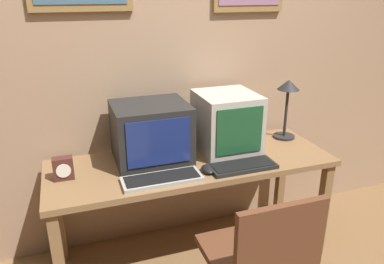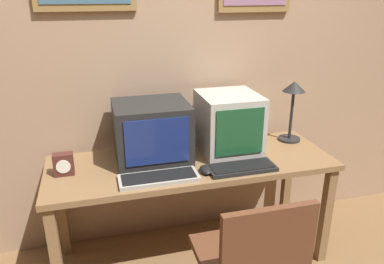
{
  "view_description": "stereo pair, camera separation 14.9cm",
  "coord_description": "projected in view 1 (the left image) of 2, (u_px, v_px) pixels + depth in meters",
  "views": [
    {
      "loc": [
        -0.68,
        -1.01,
        1.7
      ],
      "look_at": [
        0.0,
        0.96,
        0.9
      ],
      "focal_mm": 35.0,
      "sensor_mm": 36.0,
      "label": 1
    },
    {
      "loc": [
        -0.54,
        -1.05,
        1.7
      ],
      "look_at": [
        0.0,
        0.96,
        0.9
      ],
      "focal_mm": 35.0,
      "sensor_mm": 36.0,
      "label": 2
    }
  ],
  "objects": [
    {
      "name": "monitor_left",
      "position": [
        151.0,
        132.0,
        2.26
      ],
      "size": [
        0.45,
        0.39,
        0.35
      ],
      "color": "black",
      "rests_on": "desk"
    },
    {
      "name": "desk_clock",
      "position": [
        63.0,
        168.0,
        2.05
      ],
      "size": [
        0.11,
        0.07,
        0.13
      ],
      "color": "#4C231E",
      "rests_on": "desk"
    },
    {
      "name": "keyboard_side",
      "position": [
        243.0,
        166.0,
        2.2
      ],
      "size": [
        0.4,
        0.16,
        0.03
      ],
      "color": "black",
      "rests_on": "desk"
    },
    {
      "name": "desk_lamp",
      "position": [
        288.0,
        96.0,
        2.55
      ],
      "size": [
        0.15,
        0.15,
        0.42
      ],
      "color": "black",
      "rests_on": "desk"
    },
    {
      "name": "desk",
      "position": [
        192.0,
        173.0,
        2.33
      ],
      "size": [
        1.74,
        0.61,
        0.71
      ],
      "color": "olive",
      "rests_on": "ground_plane"
    },
    {
      "name": "monitor_right",
      "position": [
        226.0,
        122.0,
        2.39
      ],
      "size": [
        0.36,
        0.39,
        0.38
      ],
      "color": "#B7B2A8",
      "rests_on": "desk"
    },
    {
      "name": "keyboard_main",
      "position": [
        162.0,
        179.0,
        2.05
      ],
      "size": [
        0.44,
        0.16,
        0.03
      ],
      "color": "#A8A399",
      "rests_on": "desk"
    },
    {
      "name": "mouse_near_keyboard",
      "position": [
        208.0,
        169.0,
        2.14
      ],
      "size": [
        0.07,
        0.11,
        0.04
      ],
      "color": "black",
      "rests_on": "desk"
    },
    {
      "name": "wall_back",
      "position": [
        172.0,
        53.0,
        2.42
      ],
      "size": [
        8.0,
        0.08,
        2.6
      ],
      "color": "tan",
      "rests_on": "ground_plane"
    }
  ]
}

